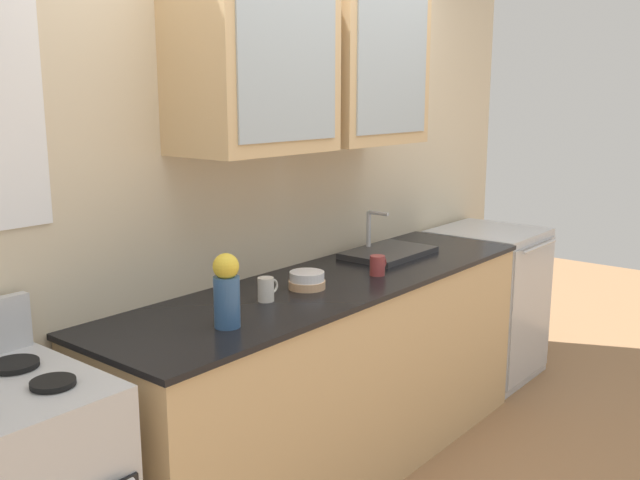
% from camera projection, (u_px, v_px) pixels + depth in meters
% --- Properties ---
extents(ground_plane, '(10.00, 10.00, 0.00)m').
position_uv_depth(ground_plane, '(333.00, 468.00, 3.37)').
color(ground_plane, '#936B47').
extents(back_wall_unit, '(4.25, 0.49, 2.73)m').
position_uv_depth(back_wall_unit, '(280.00, 151.00, 3.26)').
color(back_wall_unit, beige).
rests_on(back_wall_unit, ground_plane).
extents(counter, '(2.42, 0.65, 0.93)m').
position_uv_depth(counter, '(334.00, 377.00, 3.28)').
color(counter, tan).
rests_on(counter, ground_plane).
extents(sink_faucet, '(0.48, 0.32, 0.22)m').
position_uv_depth(sink_faucet, '(388.00, 252.00, 3.65)').
color(sink_faucet, '#2D2D30').
rests_on(sink_faucet, counter).
extents(bowl_stack, '(0.16, 0.16, 0.07)m').
position_uv_depth(bowl_stack, '(308.00, 281.00, 3.03)').
color(bowl_stack, '#E0AD7F').
rests_on(bowl_stack, counter).
extents(vase, '(0.09, 0.09, 0.27)m').
position_uv_depth(vase, '(227.00, 290.00, 2.51)').
color(vase, '#33598C').
rests_on(vase, counter).
extents(cup_near_sink, '(0.11, 0.07, 0.09)m').
position_uv_depth(cup_near_sink, '(378.00, 265.00, 3.25)').
color(cup_near_sink, '#993838').
rests_on(cup_near_sink, counter).
extents(cup_near_bowls, '(0.10, 0.07, 0.10)m').
position_uv_depth(cup_near_bowls, '(266.00, 289.00, 2.85)').
color(cup_near_bowls, silver).
rests_on(cup_near_bowls, counter).
extents(dishwasher, '(0.61, 0.63, 0.93)m').
position_uv_depth(dishwasher, '(486.00, 302.00, 4.44)').
color(dishwasher, silver).
rests_on(dishwasher, ground_plane).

